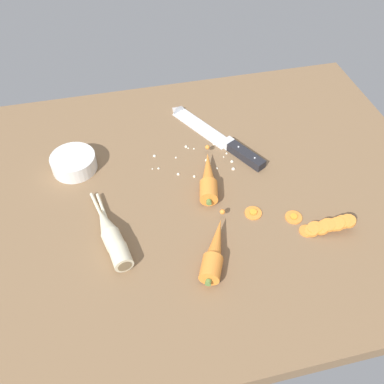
# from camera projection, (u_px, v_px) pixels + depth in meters

# --- Properties ---
(ground_plane) EXTENTS (1.20, 0.90, 0.04)m
(ground_plane) POSITION_uv_depth(u_px,v_px,m) (190.00, 196.00, 1.02)
(ground_plane) COLOR brown
(chefs_knife) EXTENTS (0.20, 0.32, 0.04)m
(chefs_knife) POSITION_uv_depth(u_px,v_px,m) (213.00, 134.00, 1.13)
(chefs_knife) COLOR silver
(chefs_knife) RESTS_ON ground_plane
(whole_carrot) EXTENTS (0.08, 0.19, 0.04)m
(whole_carrot) POSITION_uv_depth(u_px,v_px,m) (208.00, 178.00, 1.00)
(whole_carrot) COLOR orange
(whole_carrot) RESTS_ON ground_plane
(whole_carrot_second) EXTENTS (0.10, 0.18, 0.04)m
(whole_carrot_second) POSITION_uv_depth(u_px,v_px,m) (215.00, 250.00, 0.86)
(whole_carrot_second) COLOR orange
(whole_carrot_second) RESTS_ON ground_plane
(parsnip_front) EXTENTS (0.06, 0.22, 0.04)m
(parsnip_front) POSITION_uv_depth(u_px,v_px,m) (115.00, 240.00, 0.88)
(parsnip_front) COLOR beige
(parsnip_front) RESTS_ON ground_plane
(parsnip_mid_left) EXTENTS (0.06, 0.18, 0.04)m
(parsnip_mid_left) POSITION_uv_depth(u_px,v_px,m) (107.00, 228.00, 0.90)
(parsnip_mid_left) COLOR beige
(parsnip_mid_left) RESTS_ON ground_plane
(carrot_slice_stack) EXTENTS (0.12, 0.04, 0.04)m
(carrot_slice_stack) POSITION_uv_depth(u_px,v_px,m) (327.00, 226.00, 0.91)
(carrot_slice_stack) COLOR orange
(carrot_slice_stack) RESTS_ON ground_plane
(carrot_slice_stray_near) EXTENTS (0.04, 0.04, 0.01)m
(carrot_slice_stray_near) POSITION_uv_depth(u_px,v_px,m) (294.00, 217.00, 0.94)
(carrot_slice_stray_near) COLOR orange
(carrot_slice_stray_near) RESTS_ON ground_plane
(carrot_slice_stray_mid) EXTENTS (0.04, 0.04, 0.01)m
(carrot_slice_stray_mid) POSITION_uv_depth(u_px,v_px,m) (253.00, 212.00, 0.95)
(carrot_slice_stray_mid) COLOR orange
(carrot_slice_stray_mid) RESTS_ON ground_plane
(prep_bowl) EXTENTS (0.11, 0.11, 0.04)m
(prep_bowl) POSITION_uv_depth(u_px,v_px,m) (74.00, 162.00, 1.04)
(prep_bowl) COLOR white
(prep_bowl) RESTS_ON ground_plane
(mince_crumbs) EXTENTS (0.23, 0.12, 0.01)m
(mince_crumbs) POSITION_uv_depth(u_px,v_px,m) (202.00, 160.00, 1.07)
(mince_crumbs) COLOR silver
(mince_crumbs) RESTS_ON ground_plane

